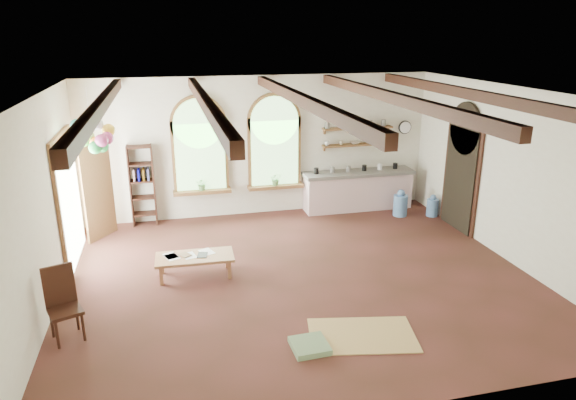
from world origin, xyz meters
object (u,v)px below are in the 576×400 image
object	(u,v)px
coffee_table	(195,258)
balloon_cluster	(92,137)
side_chair	(66,319)
kitchen_counter	(358,190)

from	to	relation	value
coffee_table	balloon_cluster	bearing A→B (deg)	142.77
coffee_table	side_chair	distance (m)	2.43
side_chair	coffee_table	bearing A→B (deg)	39.24
side_chair	kitchen_counter	bearing A→B (deg)	35.67
kitchen_counter	coffee_table	xyz separation A→B (m)	(-4.08, -2.74, -0.14)
kitchen_counter	side_chair	bearing A→B (deg)	-144.33
kitchen_counter	side_chair	distance (m)	7.34
kitchen_counter	coffee_table	bearing A→B (deg)	-146.09
side_chair	balloon_cluster	size ratio (longest dim) A/B	0.93
coffee_table	balloon_cluster	world-z (taller)	balloon_cluster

